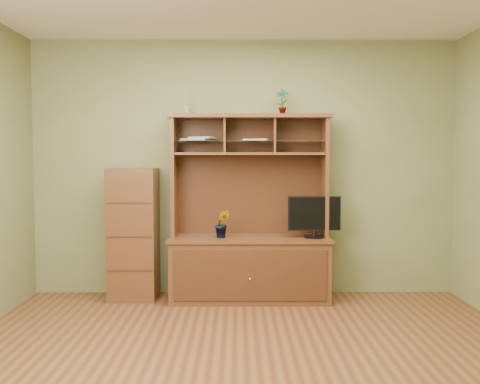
{
  "coord_description": "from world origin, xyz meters",
  "views": [
    {
      "loc": [
        -0.06,
        -3.72,
        1.46
      ],
      "look_at": [
        -0.04,
        1.2,
        1.14
      ],
      "focal_mm": 40.0,
      "sensor_mm": 36.0,
      "label": 1
    }
  ],
  "objects": [
    {
      "name": "reed_diffuser",
      "position": [
        -0.6,
        1.8,
        2.0
      ],
      "size": [
        0.05,
        0.05,
        0.27
      ],
      "color": "silver",
      "rests_on": "media_hutch"
    },
    {
      "name": "orchid_plant",
      "position": [
        -0.22,
        1.65,
        0.79
      ],
      "size": [
        0.18,
        0.15,
        0.29
      ],
      "primitive_type": "imported",
      "rotation": [
        0.0,
        0.0,
        -0.17
      ],
      "color": "#30571D",
      "rests_on": "media_hutch"
    },
    {
      "name": "monitor",
      "position": [
        0.71,
        1.65,
        0.87
      ],
      "size": [
        0.53,
        0.2,
        0.42
      ],
      "rotation": [
        0.0,
        0.0,
        0.02
      ],
      "color": "black",
      "rests_on": "media_hutch"
    },
    {
      "name": "top_plant",
      "position": [
        0.39,
        1.8,
        2.03
      ],
      "size": [
        0.15,
        0.12,
        0.26
      ],
      "primitive_type": "imported",
      "rotation": [
        0.0,
        0.0,
        -0.19
      ],
      "color": "#3C6624",
      "rests_on": "media_hutch"
    },
    {
      "name": "side_cabinet",
      "position": [
        -1.14,
        1.76,
        0.68
      ],
      "size": [
        0.48,
        0.44,
        1.35
      ],
      "color": "#4D2916",
      "rests_on": "room"
    },
    {
      "name": "magazines",
      "position": [
        -0.27,
        1.8,
        1.65
      ],
      "size": [
        0.94,
        0.26,
        0.04
      ],
      "color": "#9D9DA1",
      "rests_on": "media_hutch"
    },
    {
      "name": "room",
      "position": [
        0.0,
        0.0,
        1.35
      ],
      "size": [
        4.54,
        4.04,
        2.74
      ],
      "color": "#552E18",
      "rests_on": "ground"
    },
    {
      "name": "media_hutch",
      "position": [
        0.06,
        1.73,
        0.52
      ],
      "size": [
        1.66,
        0.61,
        1.9
      ],
      "color": "#4D2916",
      "rests_on": "room"
    }
  ]
}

